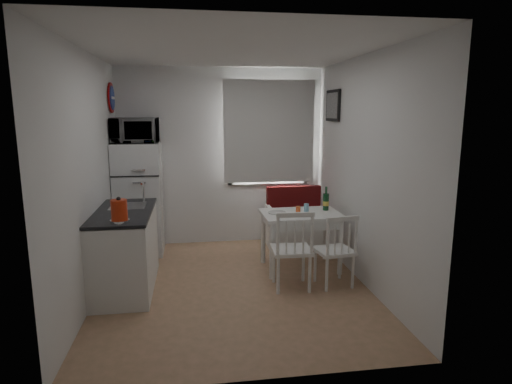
# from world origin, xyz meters

# --- Properties ---
(floor) EXTENTS (3.00, 3.50, 0.02)m
(floor) POSITION_xyz_m (0.00, 0.00, 0.00)
(floor) COLOR #9B7952
(floor) RESTS_ON ground
(ceiling) EXTENTS (3.00, 3.50, 0.02)m
(ceiling) POSITION_xyz_m (0.00, 0.00, 2.60)
(ceiling) COLOR white
(ceiling) RESTS_ON wall_back
(wall_back) EXTENTS (3.00, 0.02, 2.60)m
(wall_back) POSITION_xyz_m (0.00, 1.75, 1.30)
(wall_back) COLOR white
(wall_back) RESTS_ON floor
(wall_front) EXTENTS (3.00, 0.02, 2.60)m
(wall_front) POSITION_xyz_m (0.00, -1.75, 1.30)
(wall_front) COLOR white
(wall_front) RESTS_ON floor
(wall_left) EXTENTS (0.02, 3.50, 2.60)m
(wall_left) POSITION_xyz_m (-1.50, 0.00, 1.30)
(wall_left) COLOR white
(wall_left) RESTS_ON floor
(wall_right) EXTENTS (0.02, 3.50, 2.60)m
(wall_right) POSITION_xyz_m (1.50, 0.00, 1.30)
(wall_right) COLOR white
(wall_right) RESTS_ON floor
(window) EXTENTS (1.22, 0.06, 1.47)m
(window) POSITION_xyz_m (0.70, 1.72, 1.62)
(window) COLOR white
(window) RESTS_ON wall_back
(curtain) EXTENTS (1.35, 0.02, 1.50)m
(curtain) POSITION_xyz_m (0.70, 1.65, 1.68)
(curtain) COLOR silver
(curtain) RESTS_ON wall_back
(kitchen_counter) EXTENTS (0.62, 1.32, 1.16)m
(kitchen_counter) POSITION_xyz_m (-1.20, 0.16, 0.46)
(kitchen_counter) COLOR white
(kitchen_counter) RESTS_ON floor
(wall_sign) EXTENTS (0.03, 0.40, 0.40)m
(wall_sign) POSITION_xyz_m (-1.47, 1.45, 2.15)
(wall_sign) COLOR navy
(wall_sign) RESTS_ON wall_left
(picture_frame) EXTENTS (0.04, 0.52, 0.42)m
(picture_frame) POSITION_xyz_m (1.48, 1.10, 2.05)
(picture_frame) COLOR black
(picture_frame) RESTS_ON wall_right
(bench) EXTENTS (1.19, 0.46, 0.85)m
(bench) POSITION_xyz_m (1.23, 1.51, 0.28)
(bench) COLOR white
(bench) RESTS_ON floor
(dining_table) EXTENTS (0.98, 0.70, 0.73)m
(dining_table) POSITION_xyz_m (0.89, 0.46, 0.65)
(dining_table) COLOR white
(dining_table) RESTS_ON floor
(chair_left) EXTENTS (0.45, 0.43, 0.49)m
(chair_left) POSITION_xyz_m (0.64, -0.21, 0.57)
(chair_left) COLOR white
(chair_left) RESTS_ON floor
(chair_right) EXTENTS (0.45, 0.44, 0.46)m
(chair_right) POSITION_xyz_m (1.14, -0.20, 0.53)
(chair_right) COLOR white
(chair_right) RESTS_ON floor
(fridge) EXTENTS (0.62, 0.62, 1.55)m
(fridge) POSITION_xyz_m (-1.18, 1.40, 0.78)
(fridge) COLOR white
(fridge) RESTS_ON floor
(microwave) EXTENTS (0.61, 0.41, 0.34)m
(microwave) POSITION_xyz_m (-1.18, 1.35, 1.72)
(microwave) COLOR white
(microwave) RESTS_ON fridge
(kettle) EXTENTS (0.19, 0.19, 0.25)m
(kettle) POSITION_xyz_m (-1.15, -0.38, 1.03)
(kettle) COLOR red
(kettle) RESTS_ON kitchen_counter
(wine_bottle) EXTENTS (0.08, 0.08, 0.31)m
(wine_bottle) POSITION_xyz_m (1.24, 0.56, 0.88)
(wine_bottle) COLOR #154422
(wine_bottle) RESTS_ON dining_table
(drinking_glass_orange) EXTENTS (0.06, 0.06, 0.10)m
(drinking_glass_orange) POSITION_xyz_m (0.84, 0.41, 0.78)
(drinking_glass_orange) COLOR orange
(drinking_glass_orange) RESTS_ON dining_table
(drinking_glass_blue) EXTENTS (0.06, 0.06, 0.10)m
(drinking_glass_blue) POSITION_xyz_m (0.97, 0.51, 0.78)
(drinking_glass_blue) COLOR #82BFDE
(drinking_glass_blue) RESTS_ON dining_table
(plate) EXTENTS (0.22, 0.22, 0.02)m
(plate) POSITION_xyz_m (0.59, 0.48, 0.74)
(plate) COLOR white
(plate) RESTS_ON dining_table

